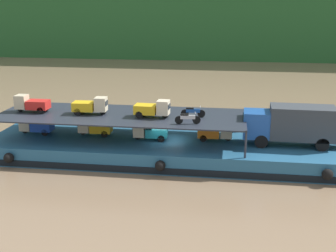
{
  "coord_description": "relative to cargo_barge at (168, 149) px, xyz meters",
  "views": [
    {
      "loc": [
        4.81,
        -33.54,
        12.35
      ],
      "look_at": [
        -0.01,
        0.0,
        2.7
      ],
      "focal_mm": 47.58,
      "sensor_mm": 36.0,
      "label": 1
    }
  ],
  "objects": [
    {
      "name": "cargo_rack",
      "position": [
        -3.8,
        0.03,
        2.69
      ],
      "size": [
        19.75,
        6.69,
        2.0
      ],
      "color": "#232833",
      "rests_on": "cargo_barge"
    },
    {
      "name": "mini_truck_lower_mid",
      "position": [
        -1.48,
        0.02,
        1.44
      ],
      "size": [
        2.79,
        1.29,
        1.38
      ],
      "color": "teal",
      "rests_on": "cargo_barge"
    },
    {
      "name": "covered_lorry",
      "position": [
        9.49,
        0.17,
        2.45
      ],
      "size": [
        7.9,
        2.45,
        3.1
      ],
      "color": "#1E4C99",
      "rests_on": "cargo_barge"
    },
    {
      "name": "mini_truck_upper_stern",
      "position": [
        -11.21,
        -0.16,
        3.44
      ],
      "size": [
        2.74,
        1.21,
        1.38
      ],
      "color": "red",
      "rests_on": "cargo_rack"
    },
    {
      "name": "cargo_barge",
      "position": [
        0.0,
        0.0,
        0.0
      ],
      "size": [
        28.95,
        8.11,
        1.5
      ],
      "color": "#23567A",
      "rests_on": "ground"
    },
    {
      "name": "motorcycle_upper_port",
      "position": [
        1.73,
        -1.98,
        3.18
      ],
      "size": [
        1.9,
        0.55,
        0.87
      ],
      "color": "black",
      "rests_on": "cargo_rack"
    },
    {
      "name": "mini_truck_lower_fore",
      "position": [
        3.75,
        0.62,
        1.44
      ],
      "size": [
        2.76,
        1.23,
        1.38
      ],
      "color": "orange",
      "rests_on": "cargo_barge"
    },
    {
      "name": "mini_truck_upper_mid",
      "position": [
        -6.22,
        -0.16,
        3.44
      ],
      "size": [
        2.79,
        1.28,
        1.38
      ],
      "color": "gold",
      "rests_on": "cargo_rack"
    },
    {
      "name": "motorcycle_upper_centre",
      "position": [
        1.94,
        0.03,
        3.18
      ],
      "size": [
        1.9,
        0.55,
        0.87
      ],
      "color": "black",
      "rests_on": "cargo_rack"
    },
    {
      "name": "mini_truck_upper_fore",
      "position": [
        -1.13,
        -0.47,
        3.44
      ],
      "size": [
        2.79,
        1.3,
        1.38
      ],
      "color": "gold",
      "rests_on": "cargo_rack"
    },
    {
      "name": "mini_truck_lower_stern",
      "position": [
        -11.25,
        0.36,
        1.44
      ],
      "size": [
        2.76,
        1.23,
        1.38
      ],
      "color": "#1E47B7",
      "rests_on": "cargo_barge"
    },
    {
      "name": "ground_plane",
      "position": [
        0.0,
        0.03,
        -0.75
      ],
      "size": [
        400.0,
        400.0,
        0.0
      ],
      "primitive_type": "plane",
      "color": "#7F664C"
    },
    {
      "name": "mini_truck_lower_aft",
      "position": [
        -6.24,
        0.61,
        1.44
      ],
      "size": [
        2.77,
        1.26,
        1.38
      ],
      "color": "gold",
      "rests_on": "cargo_barge"
    }
  ]
}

